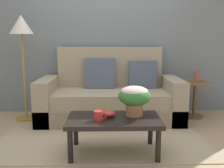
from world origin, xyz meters
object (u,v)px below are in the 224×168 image
potted_plant (134,97)px  snack_bowl (109,113)px  table_vase (197,76)px  coffee_table (114,122)px  couch (111,98)px  side_table (195,93)px  floor_lamp (22,33)px  coffee_mug (99,116)px

potted_plant → snack_bowl: bearing=-170.8°
table_vase → coffee_table: bearing=-135.8°
couch → side_table: couch is taller
floor_lamp → table_vase: floor_lamp is taller
couch → coffee_table: size_ratio=2.16×
potted_plant → snack_bowl: 0.34m
floor_lamp → coffee_mug: (1.18, -1.34, -0.88)m
floor_lamp → snack_bowl: 1.98m
coffee_mug → snack_bowl: size_ratio=0.94×
floor_lamp → snack_bowl: (1.29, -1.22, -0.89)m
coffee_table → side_table: 1.88m
potted_plant → couch: bearing=101.4°
floor_lamp → side_table: bearing=1.3°
potted_plant → table_vase: size_ratio=1.69×
couch → coffee_table: couch is taller
couch → floor_lamp: floor_lamp is taller
potted_plant → snack_bowl: (-0.28, -0.05, -0.18)m
snack_bowl → coffee_table: bearing=-33.1°
side_table → snack_bowl: side_table is taller
floor_lamp → coffee_mug: floor_lamp is taller
coffee_table → coffee_mug: (-0.16, -0.09, 0.10)m
coffee_table → side_table: side_table is taller
couch → floor_lamp: (-1.33, -0.02, 0.99)m
coffee_mug → coffee_table: bearing=27.8°
floor_lamp → potted_plant: (1.57, -1.17, -0.71)m
coffee_table → coffee_mug: coffee_mug is taller
couch → side_table: 1.35m
couch → snack_bowl: 1.24m
coffee_table → potted_plant: bearing=19.6°
coffee_table → couch: bearing=90.5°
side_table → table_vase: bearing=7.6°
floor_lamp → potted_plant: bearing=-36.8°
snack_bowl → couch: bearing=88.0°
coffee_table → table_vase: (1.35, 1.32, 0.31)m
couch → snack_bowl: bearing=-92.0°
floor_lamp → table_vase: bearing=1.4°
coffee_table → snack_bowl: 0.11m
coffee_mug → couch: bearing=83.7°
side_table → couch: bearing=-178.0°
coffee_table → snack_bowl: size_ratio=6.76×
potted_plant → snack_bowl: size_ratio=2.39×
coffee_table → side_table: bearing=44.5°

